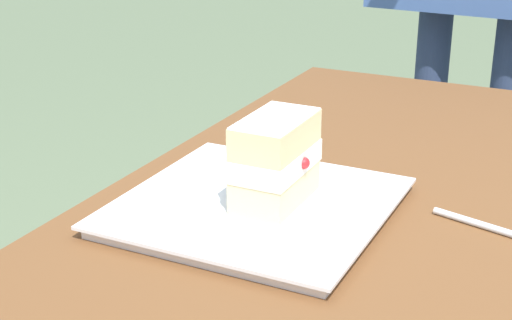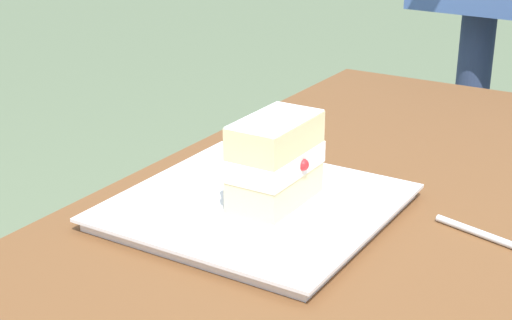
# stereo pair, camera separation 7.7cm
# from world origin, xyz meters

# --- Properties ---
(dessert_plate) EXTENTS (0.29, 0.29, 0.02)m
(dessert_plate) POSITION_xyz_m (-0.07, -0.32, 0.72)
(dessert_plate) COLOR white
(dessert_plate) RESTS_ON patio_table
(cake_slice) EXTENTS (0.12, 0.07, 0.10)m
(cake_slice) POSITION_xyz_m (-0.08, -0.30, 0.78)
(cake_slice) COLOR beige
(cake_slice) RESTS_ON dessert_plate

